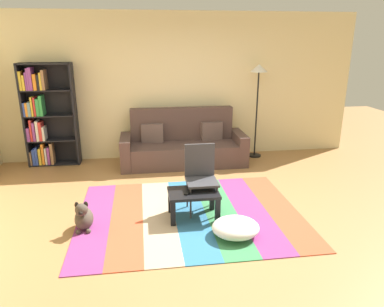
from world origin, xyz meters
The scene contains 11 objects.
ground_plane centered at (0.00, 0.00, 0.00)m, with size 14.00×14.00×0.00m, color #9E7042.
back_wall centered at (0.00, 2.55, 1.35)m, with size 6.80×0.10×2.70m, color beige.
rug centered at (-0.16, -0.04, 0.01)m, with size 2.88×2.26×0.01m.
couch centered at (0.00, 2.02, 0.34)m, with size 2.26×0.80×1.00m.
bookshelf centered at (-2.46, 2.31, 0.91)m, with size 0.90×0.28×1.83m.
coffee_table centered at (-0.13, -0.13, 0.29)m, with size 0.64×0.44×0.36m.
pouf centered at (0.29, -0.66, 0.11)m, with size 0.56×0.50×0.21m, color white.
dog centered at (-1.49, -0.24, 0.16)m, with size 0.22×0.35×0.40m.
standing_lamp centered at (1.44, 2.23, 1.48)m, with size 0.32×0.32×1.77m.
tv_remote centered at (-0.20, -0.17, 0.38)m, with size 0.04×0.15×0.02m, color black.
folding_chair centered at (0.00, 0.09, 0.53)m, with size 0.40×0.40×0.90m.
Camera 1 is at (-0.74, -4.25, 2.21)m, focal length 33.41 mm.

